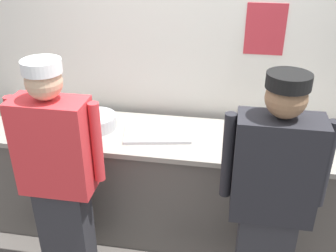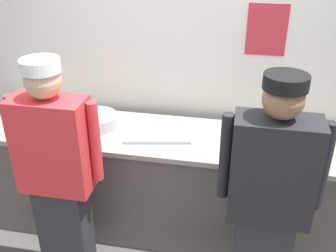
{
  "view_description": "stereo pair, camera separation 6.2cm",
  "coord_description": "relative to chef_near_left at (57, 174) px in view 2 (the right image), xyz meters",
  "views": [
    {
      "loc": [
        0.39,
        -2.27,
        2.41
      ],
      "look_at": [
        -0.06,
        0.34,
        1.03
      ],
      "focal_mm": 41.86,
      "sensor_mm": 36.0,
      "label": 1
    },
    {
      "loc": [
        0.45,
        -2.26,
        2.41
      ],
      "look_at": [
        -0.06,
        0.34,
        1.03
      ],
      "focal_mm": 41.86,
      "sensor_mm": 36.0,
      "label": 2
    }
  ],
  "objects": [
    {
      "name": "deli_cup",
      "position": [
        -0.41,
        0.55,
        0.07
      ],
      "size": [
        0.09,
        0.09,
        0.1
      ],
      "primitive_type": "cylinder",
      "color": "white",
      "rests_on": "prep_counter"
    },
    {
      "name": "sheet_tray",
      "position": [
        0.54,
        0.65,
        0.03
      ],
      "size": [
        0.56,
        0.42,
        0.02
      ],
      "primitive_type": "cube",
      "rotation": [
        0.0,
        0.0,
        0.19
      ],
      "color": "#B7BABF",
      "rests_on": "prep_counter"
    },
    {
      "name": "ramekin_green_sauce",
      "position": [
        -0.37,
        0.81,
        0.04
      ],
      "size": [
        0.11,
        0.11,
        0.04
      ],
      "color": "white",
      "rests_on": "prep_counter"
    },
    {
      "name": "ramekin_red_sauce",
      "position": [
        1.68,
        0.6,
        0.04
      ],
      "size": [
        0.08,
        0.08,
        0.05
      ],
      "color": "white",
      "rests_on": "prep_counter"
    },
    {
      "name": "mixing_bowl_steel",
      "position": [
        0.02,
        0.67,
        0.07
      ],
      "size": [
        0.34,
        0.34,
        0.11
      ],
      "primitive_type": "cylinder",
      "color": "#B7BABF",
      "rests_on": "prep_counter"
    },
    {
      "name": "chef_center",
      "position": [
        1.37,
        -0.03,
        0.01
      ],
      "size": [
        0.62,
        0.24,
        1.73
      ],
      "color": "#2D2D33",
      "rests_on": "ground"
    },
    {
      "name": "prep_counter",
      "position": [
        0.69,
        0.65,
        -0.45
      ],
      "size": [
        3.08,
        0.69,
        0.94
      ],
      "color": "#56514C",
      "rests_on": "ground"
    },
    {
      "name": "plate_stack_front",
      "position": [
        1.56,
        0.74,
        0.04
      ],
      "size": [
        0.2,
        0.2,
        0.05
      ],
      "color": "white",
      "rests_on": "prep_counter"
    },
    {
      "name": "wall_back",
      "position": [
        0.69,
        1.12,
        0.45
      ],
      "size": [
        4.82,
        0.11,
        2.75
      ],
      "color": "silver",
      "rests_on": "ground"
    },
    {
      "name": "chef_near_left",
      "position": [
        0.0,
        0.0,
        0.0
      ],
      "size": [
        0.62,
        0.24,
        1.72
      ],
      "color": "#2D2D33",
      "rests_on": "ground"
    }
  ]
}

